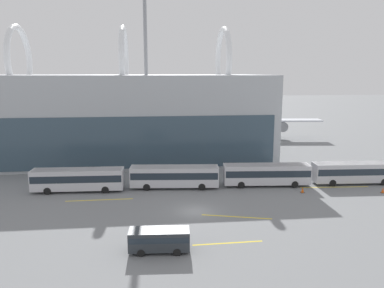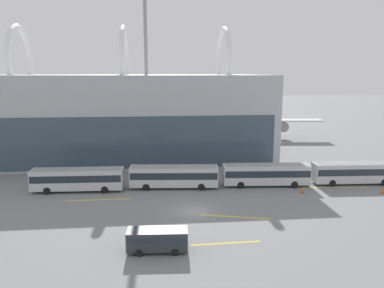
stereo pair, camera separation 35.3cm
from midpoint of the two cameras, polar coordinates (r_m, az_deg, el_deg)
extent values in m
plane|color=slate|center=(45.80, 0.30, -10.21)|extent=(440.00, 440.00, 0.00)
torus|color=white|center=(78.74, -24.97, 11.50)|extent=(1.10, 13.11, 13.11)
torus|color=white|center=(74.93, -10.47, 12.40)|extent=(1.10, 13.11, 13.11)
torus|color=white|center=(76.02, 4.62, 12.51)|extent=(1.10, 13.11, 13.11)
cone|color=white|center=(105.54, -26.03, 3.22)|extent=(4.26, 7.11, 4.18)
cylinder|color=gray|center=(89.18, -22.04, 0.77)|extent=(2.76, 3.33, 2.72)
cube|color=orange|center=(104.34, -26.40, 5.94)|extent=(0.47, 6.22, 8.88)
cube|color=white|center=(104.76, -26.19, 3.40)|extent=(11.47, 3.33, 0.28)
cylinder|color=gray|center=(91.72, -27.08, 0.77)|extent=(0.36, 0.36, 3.43)
cylinder|color=black|center=(92.00, -26.99, -0.28)|extent=(0.46, 1.11, 1.10)
cylinder|color=silver|center=(91.50, 6.22, 4.02)|extent=(8.42, 35.00, 5.25)
sphere|color=silver|center=(74.48, 7.81, 2.42)|extent=(5.14, 5.14, 5.14)
cone|color=silver|center=(108.62, 5.12, 5.12)|extent=(5.67, 8.04, 4.98)
cube|color=silver|center=(93.70, 6.05, 3.62)|extent=(44.33, 8.14, 0.35)
cylinder|color=gray|center=(96.14, 13.37, 2.68)|extent=(2.80, 3.97, 2.46)
cylinder|color=gray|center=(93.25, -1.54, 2.72)|extent=(2.80, 3.97, 2.46)
cube|color=#19724C|center=(107.39, 5.21, 7.77)|extent=(0.95, 6.01, 8.58)
cube|color=silver|center=(107.73, 5.17, 5.35)|extent=(13.88, 4.45, 0.28)
cylinder|color=gray|center=(80.50, 7.16, 1.04)|extent=(0.36, 0.36, 4.56)
cylinder|color=black|center=(80.92, 7.13, -0.55)|extent=(0.55, 1.14, 1.10)
cylinder|color=gray|center=(94.42, 8.08, 2.47)|extent=(0.36, 0.36, 4.56)
cylinder|color=black|center=(94.77, 8.05, 1.11)|extent=(0.55, 1.14, 1.10)
cylinder|color=gray|center=(93.61, 3.95, 2.48)|extent=(0.36, 0.36, 4.56)
cylinder|color=black|center=(93.97, 3.93, 1.11)|extent=(0.55, 1.14, 1.10)
cube|color=silver|center=(54.99, -17.15, -5.12)|extent=(12.69, 3.07, 2.81)
cube|color=#232D38|center=(54.91, -17.17, -4.84)|extent=(12.44, 3.09, 0.98)
cube|color=silver|center=(54.64, -17.23, -3.76)|extent=(12.31, 2.97, 0.12)
cylinder|color=black|center=(55.72, -12.87, -6.06)|extent=(1.01, 0.34, 1.00)
cylinder|color=black|center=(53.45, -13.26, -6.81)|extent=(1.01, 0.34, 1.00)
cylinder|color=black|center=(57.46, -20.63, -5.98)|extent=(1.01, 0.34, 1.00)
cylinder|color=black|center=(55.27, -21.33, -6.69)|extent=(1.01, 0.34, 1.00)
cube|color=silver|center=(54.11, -2.88, -4.89)|extent=(12.78, 3.70, 2.81)
cube|color=#232D38|center=(54.04, -2.88, -4.60)|extent=(12.53, 3.71, 0.98)
cube|color=silver|center=(53.76, -2.89, -3.51)|extent=(12.40, 3.59, 0.12)
cylinder|color=black|center=(55.64, 1.22, -5.81)|extent=(1.02, 0.39, 1.00)
cylinder|color=black|center=(53.34, 1.32, -6.55)|extent=(1.02, 0.39, 1.00)
cylinder|color=black|center=(55.89, -6.85, -5.81)|extent=(1.02, 0.39, 1.00)
cylinder|color=black|center=(53.60, -7.11, -6.55)|extent=(1.02, 0.39, 1.00)
cube|color=silver|center=(56.18, 11.10, -4.49)|extent=(12.75, 3.50, 2.81)
cube|color=#232D38|center=(56.11, 11.11, -4.21)|extent=(12.51, 3.51, 0.98)
cube|color=silver|center=(55.85, 11.15, -3.16)|extent=(12.37, 3.39, 0.12)
cylinder|color=black|center=(58.64, 14.53, -5.29)|extent=(1.02, 0.37, 1.00)
cylinder|color=black|center=(56.43, 15.22, -5.96)|extent=(1.02, 0.37, 1.00)
cylinder|color=black|center=(56.93, 6.93, -5.50)|extent=(1.02, 0.37, 1.00)
cylinder|color=black|center=(54.66, 7.32, -6.21)|extent=(1.02, 0.37, 1.00)
cube|color=silver|center=(61.20, 23.44, -3.93)|extent=(12.71, 3.18, 2.81)
cube|color=#232D38|center=(61.13, 23.46, -3.68)|extent=(12.46, 3.20, 0.98)
cube|color=silver|center=(60.89, 23.53, -2.71)|extent=(12.33, 3.09, 0.12)
cylinder|color=black|center=(64.36, 25.99, -4.62)|extent=(1.01, 0.35, 1.00)
cylinder|color=black|center=(62.36, 27.06, -5.19)|extent=(1.01, 0.35, 1.00)
cylinder|color=black|center=(60.93, 19.55, -4.96)|extent=(1.01, 0.35, 1.00)
cylinder|color=black|center=(58.82, 20.45, -5.59)|extent=(1.01, 0.35, 1.00)
cube|color=#2D3338|center=(36.04, -5.30, -14.23)|extent=(5.73, 2.38, 1.83)
cube|color=#232D38|center=(35.92, -5.31, -13.81)|extent=(5.57, 2.39, 0.55)
cylinder|color=black|center=(37.25, -2.61, -14.79)|extent=(0.71, 0.26, 0.70)
cylinder|color=black|center=(35.51, -2.61, -16.15)|extent=(0.71, 0.26, 0.70)
cylinder|color=black|center=(37.40, -7.79, -14.78)|extent=(0.71, 0.26, 0.70)
cylinder|color=black|center=(35.67, -8.07, -16.12)|extent=(0.71, 0.26, 0.70)
cylinder|color=gray|center=(70.46, -7.13, 10.25)|extent=(0.65, 0.65, 31.59)
cube|color=yellow|center=(38.09, 5.19, -14.80)|extent=(7.00, 0.44, 0.01)
cube|color=yellow|center=(51.11, -14.13, -8.27)|extent=(8.67, 0.34, 0.01)
cube|color=yellow|center=(44.44, 6.55, -10.96)|extent=(7.91, 2.36, 0.01)
cube|color=yellow|center=(58.63, 20.73, -6.16)|extent=(10.12, 0.84, 0.01)
cube|color=black|center=(58.66, 26.89, -6.63)|extent=(0.50, 0.50, 0.02)
cone|color=#EA5914|center=(58.56, 26.92, -6.27)|extent=(0.37, 0.37, 0.74)
cube|color=black|center=(54.65, 16.31, -7.11)|extent=(0.54, 0.54, 0.02)
cone|color=#EA5914|center=(54.54, 16.33, -6.72)|extent=(0.40, 0.40, 0.75)
camera|label=1|loc=(0.18, -90.15, -0.03)|focal=35.00mm
camera|label=2|loc=(0.18, 89.85, 0.03)|focal=35.00mm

